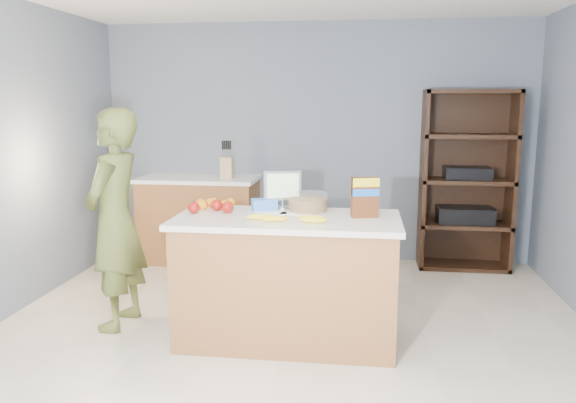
# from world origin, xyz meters

# --- Properties ---
(floor) EXTENTS (4.50, 5.00, 0.02)m
(floor) POSITION_xyz_m (0.00, 0.00, 0.00)
(floor) COLOR beige
(floor) RESTS_ON ground
(walls) EXTENTS (4.52, 5.02, 2.51)m
(walls) POSITION_xyz_m (0.00, 0.00, 1.65)
(walls) COLOR slate
(walls) RESTS_ON ground
(counter_peninsula) EXTENTS (1.56, 0.76, 0.90)m
(counter_peninsula) POSITION_xyz_m (0.00, 0.30, 0.42)
(counter_peninsula) COLOR brown
(counter_peninsula) RESTS_ON ground
(back_cabinet) EXTENTS (1.24, 0.62, 0.90)m
(back_cabinet) POSITION_xyz_m (-1.20, 2.20, 0.45)
(back_cabinet) COLOR brown
(back_cabinet) RESTS_ON ground
(shelving_unit) EXTENTS (0.90, 0.40, 1.80)m
(shelving_unit) POSITION_xyz_m (1.55, 2.35, 0.86)
(shelving_unit) COLOR black
(shelving_unit) RESTS_ON ground
(person) EXTENTS (0.42, 0.62, 1.64)m
(person) POSITION_xyz_m (-1.30, 0.40, 0.82)
(person) COLOR #515A27
(person) RESTS_ON ground
(knife_block) EXTENTS (0.12, 0.10, 0.31)m
(knife_block) POSITION_xyz_m (-0.88, 2.14, 1.02)
(knife_block) COLOR tan
(knife_block) RESTS_ON back_cabinet
(envelopes) EXTENTS (0.41, 0.16, 0.00)m
(envelopes) POSITION_xyz_m (-0.04, 0.41, 0.90)
(envelopes) COLOR white
(envelopes) RESTS_ON counter_peninsula
(bananas) EXTENTS (0.56, 0.15, 0.04)m
(bananas) POSITION_xyz_m (0.04, 0.16, 0.92)
(bananas) COLOR yellow
(bananas) RESTS_ON counter_peninsula
(apples) EXTENTS (0.32, 0.20, 0.08)m
(apples) POSITION_xyz_m (-0.55, 0.39, 0.94)
(apples) COLOR maroon
(apples) RESTS_ON counter_peninsula
(oranges) EXTENTS (0.30, 0.20, 0.07)m
(oranges) POSITION_xyz_m (-0.56, 0.54, 0.93)
(oranges) COLOR orange
(oranges) RESTS_ON counter_peninsula
(blue_carton) EXTENTS (0.21, 0.17, 0.08)m
(blue_carton) POSITION_xyz_m (-0.20, 0.53, 0.94)
(blue_carton) COLOR blue
(blue_carton) RESTS_ON counter_peninsula
(salad_bowl) EXTENTS (0.30, 0.30, 0.13)m
(salad_bowl) POSITION_xyz_m (0.12, 0.54, 0.96)
(salad_bowl) COLOR #267219
(salad_bowl) RESTS_ON counter_peninsula
(tv) EXTENTS (0.28, 0.13, 0.28)m
(tv) POSITION_xyz_m (-0.08, 0.61, 1.06)
(tv) COLOR silver
(tv) RESTS_ON counter_peninsula
(cereal_box) EXTENTS (0.20, 0.11, 0.28)m
(cereal_box) POSITION_xyz_m (0.53, 0.36, 1.06)
(cereal_box) COLOR #592B14
(cereal_box) RESTS_ON counter_peninsula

